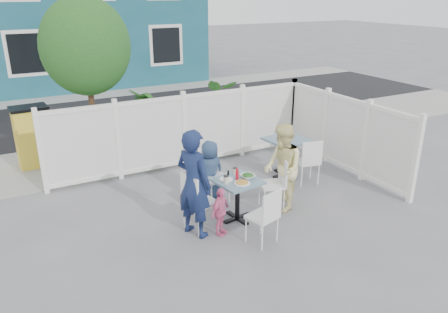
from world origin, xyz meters
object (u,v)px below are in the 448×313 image
chair_back (212,171)px  man (194,184)px  boy (210,171)px  chair_left (196,198)px  spare_table (286,147)px  chair_right (276,180)px  utility_cabinet (33,138)px  chair_near (266,213)px  woman (283,168)px  toddler (220,212)px  main_table (238,189)px

chair_back → man: (-0.77, -0.92, 0.29)m
boy → chair_back: bearing=102.0°
chair_left → chair_back: 1.11m
chair_left → chair_back: chair_back is taller
spare_table → boy: boy is taller
spare_table → chair_right: bearing=-132.4°
utility_cabinet → chair_back: 4.30m
chair_near → man: size_ratio=0.52×
woman → toddler: bearing=-60.1°
chair_near → woman: bearing=28.0°
main_table → woman: woman is taller
chair_left → toddler: chair_left is taller
chair_right → boy: boy is taller
chair_right → toddler: size_ratio=1.18×
utility_cabinet → man: bearing=-70.3°
utility_cabinet → chair_near: bearing=-66.0°
woman → spare_table: bearing=159.6°
spare_table → chair_right: 1.52m
woman → chair_back: bearing=-114.2°
spare_table → boy: (-1.90, -0.27, -0.06)m
utility_cabinet → woman: 5.56m
chair_near → boy: size_ratio=0.79×
spare_table → woman: woman is taller
spare_table → chair_left: bearing=-155.9°
chair_near → woman: 1.26m
chair_right → man: 1.67m
chair_near → boy: boy is taller
chair_left → chair_near: (0.75, -0.86, -0.06)m
main_table → chair_left: 0.76m
spare_table → woman: 1.52m
chair_left → chair_right: bearing=80.8°
utility_cabinet → chair_back: utility_cabinet is taller
utility_cabinet → toddler: bearing=-67.8°
spare_table → chair_back: bearing=-170.5°
woman → toddler: (-1.37, -0.28, -0.38)m
utility_cabinet → boy: 4.26m
utility_cabinet → main_table: bearing=-61.3°
chair_back → chair_near: bearing=83.7°
woman → chair_right: bearing=-111.1°
chair_right → woman: woman is taller
utility_cabinet → spare_table: utility_cabinet is taller
man → chair_left: bearing=-64.8°
spare_table → man: bearing=-155.1°
utility_cabinet → woman: size_ratio=0.83×
chair_near → spare_table: bearing=32.2°
woman → boy: woman is taller
chair_left → chair_back: (0.71, 0.85, 0.00)m
chair_near → chair_left: bearing=115.6°
boy → toddler: bearing=64.3°
man → toddler: man is taller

